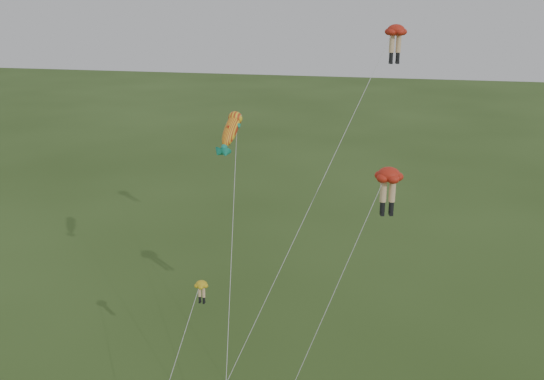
# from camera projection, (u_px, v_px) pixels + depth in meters

# --- Properties ---
(legs_kite_red_high) EXTENTS (10.09, 12.55, 21.65)m
(legs_kite_red_high) POSITION_uv_depth(u_px,v_px,m) (392.00, 41.00, 36.13)
(legs_kite_red_high) COLOR red
(legs_kite_red_high) RESTS_ON ground
(legs_kite_red_mid) EXTENTS (6.57, 4.90, 15.01)m
(legs_kite_red_mid) POSITION_uv_depth(u_px,v_px,m) (387.00, 182.00, 30.88)
(legs_kite_red_mid) COLOR red
(legs_kite_red_mid) RESTS_ON ground
(legs_kite_yellow) EXTENTS (2.09, 7.13, 8.17)m
(legs_kite_yellow) POSITION_uv_depth(u_px,v_px,m) (197.00, 299.00, 33.53)
(legs_kite_yellow) COLOR gold
(legs_kite_yellow) RESTS_ON ground
(fish_kite) EXTENTS (2.61, 11.13, 16.87)m
(fish_kite) POSITION_uv_depth(u_px,v_px,m) (231.00, 131.00, 36.07)
(fish_kite) COLOR yellow
(fish_kite) RESTS_ON ground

